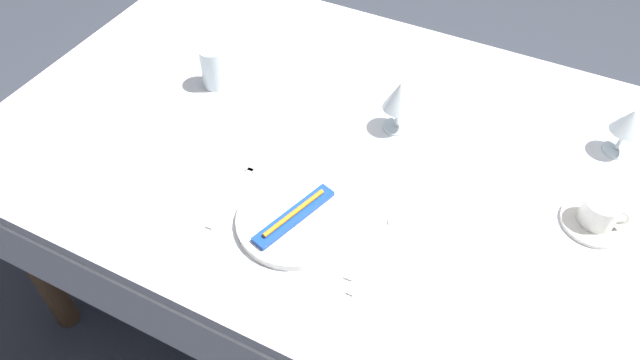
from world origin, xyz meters
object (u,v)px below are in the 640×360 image
fork_outer (237,189)px  wine_glass_left (629,123)px  wine_glass_centre (399,97)px  toothbrush_package (294,215)px  dinner_knife (367,241)px  spoon_soup (381,243)px  drink_tumbler (215,69)px  dinner_plate (294,220)px  coffee_cup_left (600,212)px

fork_outer → wine_glass_left: wine_glass_left is taller
fork_outer → wine_glass_centre: size_ratio=1.60×
toothbrush_package → wine_glass_centre: size_ratio=1.52×
dinner_knife → wine_glass_centre: wine_glass_centre is taller
spoon_soup → wine_glass_left: (0.39, 0.51, 0.09)m
wine_glass_left → drink_tumbler: bearing=-167.6°
toothbrush_package → drink_tumbler: 0.52m
dinner_plate → wine_glass_centre: bearing=78.3°
dinner_plate → drink_tumbler: size_ratio=2.22×
toothbrush_package → wine_glass_centre: wine_glass_centre is taller
dinner_plate → drink_tumbler: (-0.41, 0.32, 0.04)m
fork_outer → wine_glass_centre: bearing=55.9°
spoon_soup → coffee_cup_left: (0.38, 0.26, 0.04)m
dinner_plate → wine_glass_centre: size_ratio=1.79×
dinner_plate → spoon_soup: 0.19m
toothbrush_package → wine_glass_left: wine_glass_left is taller
toothbrush_package → drink_tumbler: (-0.41, 0.32, 0.02)m
toothbrush_package → coffee_cup_left: coffee_cup_left is taller
spoon_soup → wine_glass_left: bearing=52.4°
coffee_cup_left → drink_tumbler: size_ratio=0.88×
wine_glass_centre → dinner_knife: bearing=-77.5°
wine_glass_centre → wine_glass_left: bearing=18.0°
wine_glass_left → drink_tumbler: wine_glass_left is taller
dinner_plate → toothbrush_package: toothbrush_package is taller
toothbrush_package → fork_outer: bearing=171.2°
fork_outer → toothbrush_package: bearing=-8.8°
fork_outer → wine_glass_left: bearing=35.0°
dinner_plate → spoon_soup: bearing=10.3°
dinner_plate → spoon_soup: size_ratio=1.08×
dinner_knife → spoon_soup: size_ratio=0.95×
fork_outer → dinner_knife: 0.32m
spoon_soup → wine_glass_left: wine_glass_left is taller
toothbrush_package → coffee_cup_left: bearing=26.9°
fork_outer → drink_tumbler: bearing=130.1°
wine_glass_centre → wine_glass_left: wine_glass_centre is taller
dinner_knife → spoon_soup: bearing=18.8°
dinner_plate → toothbrush_package: size_ratio=1.18×
coffee_cup_left → wine_glass_centre: (-0.49, 0.09, 0.06)m
fork_outer → drink_tumbler: size_ratio=1.99×
fork_outer → coffee_cup_left: bearing=19.8°
wine_glass_left → fork_outer: bearing=-145.0°
wine_glass_left → drink_tumbler: (-0.99, -0.22, -0.04)m
fork_outer → spoon_soup: spoon_soup is taller
fork_outer → drink_tumbler: (-0.25, 0.30, 0.05)m
dinner_plate → fork_outer: 0.16m
fork_outer → drink_tumbler: 0.39m
dinner_knife → coffee_cup_left: coffee_cup_left is taller
fork_outer → drink_tumbler: drink_tumbler is taller
fork_outer → coffee_cup_left: coffee_cup_left is taller
dinner_knife → fork_outer: bearing=179.9°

